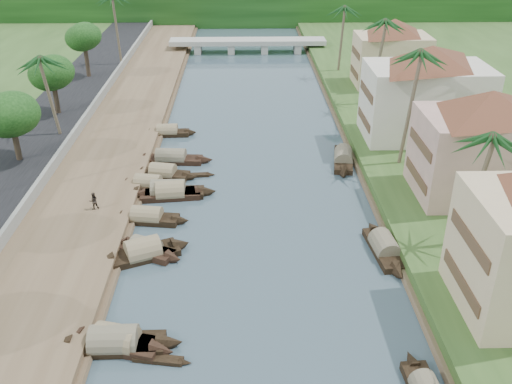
{
  "coord_description": "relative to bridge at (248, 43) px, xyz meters",
  "views": [
    {
      "loc": [
        -1.09,
        -31.69,
        25.4
      ],
      "look_at": [
        0.03,
        13.17,
        2.0
      ],
      "focal_mm": 40.0,
      "sensor_mm": 36.0,
      "label": 1
    }
  ],
  "objects": [
    {
      "name": "ground",
      "position": [
        -0.0,
        -72.0,
        -1.72
      ],
      "size": [
        220.0,
        220.0,
        0.0
      ],
      "primitive_type": "plane",
      "color": "#3B4E59",
      "rests_on": "ground"
    },
    {
      "name": "left_bank",
      "position": [
        -16.0,
        -52.0,
        -1.32
      ],
      "size": [
        10.0,
        180.0,
        0.8
      ],
      "primitive_type": "cube",
      "color": "brown",
      "rests_on": "ground"
    },
    {
      "name": "right_bank",
      "position": [
        19.0,
        -52.0,
        -1.12
      ],
      "size": [
        16.0,
        180.0,
        1.2
      ],
      "primitive_type": "cube",
      "color": "#2F4B1E",
      "rests_on": "ground"
    },
    {
      "name": "road",
      "position": [
        -24.5,
        -52.0,
        -1.02
      ],
      "size": [
        8.0,
        180.0,
        1.4
      ],
      "primitive_type": "cube",
      "color": "black",
      "rests_on": "ground"
    },
    {
      "name": "retaining_wall",
      "position": [
        -20.2,
        -52.0,
        -0.37
      ],
      "size": [
        0.4,
        180.0,
        1.1
      ],
      "primitive_type": "cube",
      "color": "gray",
      "rests_on": "left_bank"
    },
    {
      "name": "treeline",
      "position": [
        -0.0,
        28.0,
        2.28
      ],
      "size": [
        120.0,
        14.0,
        8.0
      ],
      "color": "black",
      "rests_on": "ground"
    },
    {
      "name": "bridge",
      "position": [
        0.0,
        0.0,
        0.0
      ],
      "size": [
        28.0,
        4.0,
        2.4
      ],
      "color": "#A9A89E",
      "rests_on": "ground"
    },
    {
      "name": "building_mid",
      "position": [
        19.99,
        -58.0,
        4.41
      ],
      "size": [
        14.11,
        14.11,
        9.7
      ],
      "color": "#D5A297",
      "rests_on": "right_bank"
    },
    {
      "name": "building_far",
      "position": [
        18.99,
        -44.0,
        4.66
      ],
      "size": [
        15.59,
        15.59,
        10.2
      ],
      "color": "silver",
      "rests_on": "right_bank"
    },
    {
      "name": "building_distant",
      "position": [
        19.99,
        -24.0,
        4.16
      ],
      "size": [
        12.62,
        12.62,
        9.2
      ],
      "color": "beige",
      "rests_on": "right_bank"
    },
    {
      "name": "sampan_3",
      "position": [
        -9.32,
        -76.12,
        -1.3
      ],
      "size": [
        8.86,
        2.14,
        2.36
      ],
      "rotation": [
        0.0,
        0.0,
        0.01
      ],
      "color": "black",
      "rests_on": "ground"
    },
    {
      "name": "sampan_4",
      "position": [
        -9.22,
        -75.97,
        -1.31
      ],
      "size": [
        8.07,
        3.74,
        2.24
      ],
      "rotation": [
        0.0,
        0.0,
        -0.27
      ],
      "color": "black",
      "rests_on": "ground"
    },
    {
      "name": "sampan_5",
      "position": [
        -9.04,
        -65.95,
        -1.3
      ],
      "size": [
        7.96,
        4.92,
        2.47
      ],
      "rotation": [
        0.0,
        0.0,
        0.41
      ],
      "color": "black",
      "rests_on": "ground"
    },
    {
      "name": "sampan_6",
      "position": [
        -8.92,
        -65.47,
        -1.31
      ],
      "size": [
        6.7,
        4.34,
        2.04
      ],
      "rotation": [
        0.0,
        0.0,
        -0.46
      ],
      "color": "black",
      "rests_on": "ground"
    },
    {
      "name": "sampan_7",
      "position": [
        -9.53,
        -60.37,
        -1.31
      ],
      "size": [
        7.78,
        2.63,
        2.06
      ],
      "rotation": [
        0.0,
        0.0,
        -0.14
      ],
      "color": "black",
      "rests_on": "ground"
    },
    {
      "name": "sampan_8",
      "position": [
        -8.01,
        -55.85,
        -1.3
      ],
      "size": [
        8.03,
        2.68,
        2.41
      ],
      "rotation": [
        0.0,
        0.0,
        0.1
      ],
      "color": "black",
      "rests_on": "ground"
    },
    {
      "name": "sampan_9",
      "position": [
        -8.24,
        -55.49,
        -1.3
      ],
      "size": [
        9.4,
        2.15,
        2.35
      ],
      "rotation": [
        0.0,
        0.0,
        0.01
      ],
      "color": "black",
      "rests_on": "ground"
    },
    {
      "name": "sampan_10",
      "position": [
        -10.36,
        -53.93,
        -1.31
      ],
      "size": [
        7.44,
        2.96,
        2.04
      ],
      "rotation": [
        0.0,
        0.0,
        -0.2
      ],
      "color": "black",
      "rests_on": "ground"
    },
    {
      "name": "sampan_11",
      "position": [
        -9.21,
        -51.48,
        -1.31
      ],
      "size": [
        7.51,
        3.13,
        2.12
      ],
      "rotation": [
        0.0,
        0.0,
        -0.21
      ],
      "color": "black",
      "rests_on": "ground"
    },
    {
      "name": "sampan_12",
      "position": [
        -8.79,
        -47.81,
        -1.31
      ],
      "size": [
        9.33,
        2.37,
        2.19
      ],
      "rotation": [
        0.0,
        0.0,
        -0.08
      ],
      "color": "black",
      "rests_on": "ground"
    },
    {
      "name": "sampan_13",
      "position": [
        -10.04,
        -40.12,
        -1.31
      ],
      "size": [
        7.1,
        1.78,
        1.98
      ],
      "rotation": [
        0.0,
        0.0,
        0.02
      ],
      "color": "black",
      "rests_on": "ground"
    },
    {
      "name": "sampan_15",
      "position": [
        10.12,
        -65.74,
        -1.31
      ],
      "size": [
        2.52,
        8.46,
        2.23
      ],
      "rotation": [
        0.0,
        0.0,
        1.67
      ],
      "color": "black",
      "rests_on": "ground"
    },
    {
      "name": "sampan_16",
      "position": [
        9.64,
        -48.26,
        -1.31
      ],
      "size": [
        3.07,
        9.36,
        2.24
      ],
      "rotation": [
        0.0,
        0.0,
        1.42
      ],
      "color": "black",
      "rests_on": "ground"
    },
    {
      "name": "canoe_1",
      "position": [
        -6.45,
        -77.32,
        -1.62
      ],
      "size": [
        4.34,
        1.37,
        0.69
      ],
      "rotation": [
        0.0,
        0.0,
        -0.16
      ],
      "color": "black",
      "rests_on": "ground"
    },
    {
      "name": "canoe_2",
      "position": [
        -6.3,
        -51.41,
        -1.62
      ],
      "size": [
        4.77,
        1.04,
        0.69
      ],
      "rotation": [
        0.0,
        0.0,
        0.07
      ],
      "color": "black",
      "rests_on": "ground"
    },
    {
      "name": "palm_1",
      "position": [
        16.0,
        -66.39,
        8.3
      ],
      "size": [
        3.2,
        3.2,
        10.56
      ],
      "color": "brown",
      "rests_on": "ground"
    },
    {
      "name": "palm_2",
      "position": [
        15.0,
        -51.15,
        10.49
      ],
      "size": [
        3.2,
        3.2,
        12.85
      ],
      "color": "brown",
      "rests_on": "ground"
    },
    {
      "name": "palm_3",
      "position": [
        16.0,
        -32.34,
        9.77
      ],
      "size": [
        3.2,
        3.2,
        12.1
      ],
      "color": "brown",
      "rests_on": "ground"
    },
    {
      "name": "palm_6",
      "position": [
        -22.0,
        -42.83,
        8.14
      ],
      "size": [
        3.2,
        3.2,
        10.2
      ],
      "color": "brown",
      "rests_on": "ground"
    },
    {
      "name": "palm_7",
      "position": [
        14.0,
        -16.46,
        8.75
      ],
      "size": [
        3.2,
        3.2,
        11.04
      ],
      "color": "brown",
      "rests_on": "ground"
    },
    {
      "name": "tree_3",
      "position": [
        -24.0,
        -49.78,
        4.43
      ],
      "size": [
        5.29,
        5.29,
        7.0
      ],
      "color": "#402F25",
      "rests_on": "ground"
    },
    {
      "name": "tree_4",
      "position": [
        -24.0,
        -35.7,
        4.63
      ],
      "size": [
        4.89,
        4.89,
        7.04
      ],
      "color": "#402F25",
      "rests_on": "ground"
    },
    {
      "name": "tree_5",
      "position": [
        -24.0,
        -19.56,
        5.38
      ],
      "size": [
        4.62,
        4.62,
        7.72
      ],
      "color": "#402F25",
      "rests_on": "ground"
    },
    {
      "name": "tree_6",
      "position": [
        24.0,
        -41.73,
        5.05
      ],
      "size": [
        4.98,
        4.98,
        7.72
      ],
      "color": "#402F25",
      "rests_on": "ground"
    },
    {
      "name": "person_far",
      "position": [
        -14.27,
        -59.38,
        -0.13
      ],
      "size": [
        0.95,
        0.86,
        1.59
      ],
      "primitive_type": "imported",
      "rotation": [
        0.0,
        0.0,
        3.56
      ],
      "color": "#2E2620",
      "rests_on": "left_bank"
    }
  ]
}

